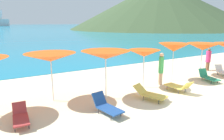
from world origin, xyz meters
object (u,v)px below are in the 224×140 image
(lounge_chair_8, at_px, (208,77))
(beachgoer_0, at_px, (208,59))
(lounge_chair_1, at_px, (106,106))
(umbrella_2, at_px, (51,57))
(umbrella_3, at_px, (106,55))
(umbrella_5, at_px, (174,47))
(lounge_chair_10, at_px, (179,86))
(lounge_chair_9, at_px, (223,72))
(lounge_chair_3, at_px, (150,94))
(lounge_chair_0, at_px, (20,116))
(umbrella_4, at_px, (144,53))
(beachgoer_1, at_px, (161,68))
(umbrella_6, at_px, (203,47))

(lounge_chair_8, height_order, beachgoer_0, beachgoer_0)
(lounge_chair_1, xyz_separation_m, lounge_chair_8, (7.81, 0.84, -0.04))
(umbrella_2, xyz_separation_m, lounge_chair_8, (9.30, -1.62, -1.80))
(umbrella_2, relative_size, umbrella_3, 0.94)
(lounge_chair_1, bearing_deg, umbrella_5, 9.18)
(umbrella_5, relative_size, lounge_chair_10, 1.58)
(lounge_chair_8, distance_m, lounge_chair_9, 2.18)
(umbrella_5, xyz_separation_m, lounge_chair_8, (1.85, -1.28, -1.82))
(lounge_chair_3, xyz_separation_m, lounge_chair_8, (5.28, 0.55, -0.01))
(lounge_chair_0, xyz_separation_m, lounge_chair_1, (3.11, -0.83, 0.03))
(umbrella_3, height_order, lounge_chair_3, umbrella_3)
(lounge_chair_3, bearing_deg, lounge_chair_8, -16.04)
(lounge_chair_0, height_order, lounge_chair_10, lounge_chair_10)
(lounge_chair_0, xyz_separation_m, lounge_chair_3, (5.64, -0.53, 0.00))
(umbrella_4, bearing_deg, lounge_chair_3, -119.64)
(lounge_chair_0, relative_size, lounge_chair_9, 0.90)
(beachgoer_0, distance_m, beachgoer_1, 5.91)
(beachgoer_1, bearing_deg, umbrella_3, 92.62)
(umbrella_4, relative_size, beachgoer_0, 1.26)
(umbrella_3, height_order, lounge_chair_8, umbrella_3)
(lounge_chair_0, bearing_deg, umbrella_2, 49.26)
(umbrella_5, relative_size, lounge_chair_1, 1.56)
(lounge_chair_1, relative_size, beachgoer_0, 0.89)
(umbrella_6, height_order, lounge_chair_9, umbrella_6)
(umbrella_3, height_order, beachgoer_1, umbrella_3)
(lounge_chair_9, distance_m, beachgoer_1, 5.44)
(lounge_chair_1, xyz_separation_m, lounge_chair_9, (9.97, 1.17, -0.05))
(umbrella_3, height_order, umbrella_5, umbrella_5)
(umbrella_5, xyz_separation_m, lounge_chair_3, (-3.43, -1.84, -1.81))
(lounge_chair_10, distance_m, beachgoer_1, 1.60)
(lounge_chair_8, bearing_deg, lounge_chair_10, -157.62)
(umbrella_5, height_order, lounge_chair_10, umbrella_5)
(umbrella_5, relative_size, beachgoer_0, 1.39)
(umbrella_5, bearing_deg, umbrella_3, -173.03)
(umbrella_4, distance_m, lounge_chair_0, 6.88)
(lounge_chair_3, relative_size, beachgoer_1, 0.89)
(umbrella_5, bearing_deg, lounge_chair_8, -34.71)
(umbrella_5, xyz_separation_m, umbrella_6, (2.60, -0.15, -0.10))
(umbrella_2, height_order, lounge_chair_1, umbrella_2)
(umbrella_4, height_order, lounge_chair_1, umbrella_4)
(umbrella_6, relative_size, lounge_chair_0, 1.65)
(lounge_chair_3, bearing_deg, umbrella_6, -6.38)
(umbrella_3, xyz_separation_m, lounge_chair_10, (3.78, -1.16, -1.81))
(umbrella_5, distance_m, lounge_chair_3, 4.29)
(umbrella_6, bearing_deg, lounge_chair_8, -123.47)
(lounge_chair_9, bearing_deg, umbrella_6, 172.13)
(umbrella_6, bearing_deg, lounge_chair_0, -174.36)
(lounge_chair_8, bearing_deg, umbrella_2, -176.55)
(lounge_chair_0, xyz_separation_m, lounge_chair_9, (13.08, 0.35, -0.02))
(umbrella_5, xyz_separation_m, lounge_chair_10, (-1.37, -1.79, -1.79))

